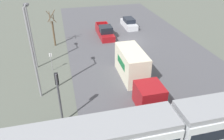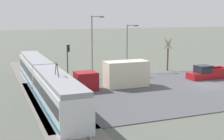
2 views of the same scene
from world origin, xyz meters
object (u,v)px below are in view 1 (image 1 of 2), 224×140
Objects in this scene: sedan_car_0 at (129,23)px; street_lamp_mid_block at (32,49)px; pickup_truck at (105,32)px; no_parking_sign at (51,60)px; light_rail_tram at (175,130)px; traffic_light_pole at (58,92)px; box_truck at (135,71)px; street_tree at (53,30)px; street_lamp_near_crossing at (31,33)px.

street_lamp_mid_block is (14.16, 16.41, 4.17)m from sedan_car_0.
street_lamp_mid_block is at bearing 55.25° from pickup_truck.
light_rail_tram is at bearing 121.95° from no_parking_sign.
sedan_car_0 is at bearing -120.75° from traffic_light_pole.
box_truck is at bearing 91.18° from pickup_truck.
no_parking_sign is at bearing 86.33° from street_tree.
pickup_truck is at bearing -168.10° from street_tree.
street_lamp_near_crossing reaches higher than light_rail_tram.
light_rail_tram is 8.57m from box_truck.
street_lamp_near_crossing is (10.06, -14.69, 2.54)m from light_rail_tram.
pickup_truck is 16.70m from street_lamp_mid_block.
street_lamp_near_crossing reaches higher than traffic_light_pole.
street_lamp_mid_block is (1.58, 11.68, 2.59)m from street_tree.
no_parking_sign is (0.74, -8.79, -1.69)m from traffic_light_pole.
pickup_truck is 7.96m from street_tree.
street_tree is at bearing -111.07° from street_lamp_near_crossing.
street_tree is at bearing -97.70° from street_lamp_mid_block.
light_rail_tram is 5.89× the size of sedan_car_0.
light_rail_tram is at bearing 124.40° from street_lamp_near_crossing.
no_parking_sign is at bearing -29.48° from box_truck.
box_truck is 1.92× the size of traffic_light_pole.
traffic_light_pole is (7.64, 4.05, 1.53)m from box_truck.
light_rail_tram is 5.95× the size of traffic_light_pole.
traffic_light_pole is 0.91× the size of street_tree.
traffic_light_pole is at bearing 27.93° from box_truck.
street_tree is (7.64, 1.61, 1.54)m from pickup_truck.
box_truck is 8.79m from traffic_light_pole.
street_lamp_near_crossing is 3.63m from no_parking_sign.
no_parking_sign is (8.10, 8.76, 0.57)m from pickup_truck.
light_rail_tram reaches higher than pickup_truck.
light_rail_tram is at bearing 89.44° from box_truck.
street_lamp_mid_block is at bearing -66.44° from traffic_light_pole.
traffic_light_pole is at bearing 67.23° from pickup_truck.
pickup_truck is at bearing -112.77° from traffic_light_pole.
no_parking_sign is (13.04, 11.88, 0.61)m from sedan_car_0.
street_lamp_near_crossing reaches higher than no_parking_sign.
no_parking_sign reaches higher than pickup_truck.
box_truck reaches higher than pickup_truck.
sedan_car_0 is at bearing -100.66° from light_rail_tram.
street_tree is (7.92, -11.89, 0.80)m from box_truck.
pickup_truck is 0.69× the size of street_lamp_mid_block.
street_tree is (0.28, -15.94, -0.73)m from traffic_light_pole.
no_parking_sign is at bearing 47.24° from pickup_truck.
street_lamp_near_crossing reaches higher than pickup_truck.
light_rail_tram reaches higher than sedan_car_0.
traffic_light_pole is (12.30, 20.67, 2.30)m from sedan_car_0.
light_rail_tram is 15.68m from no_parking_sign.
pickup_truck is 1.16× the size of street_tree.
pickup_truck is 11.95m from no_parking_sign.
street_lamp_mid_block is 5.87m from no_parking_sign.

